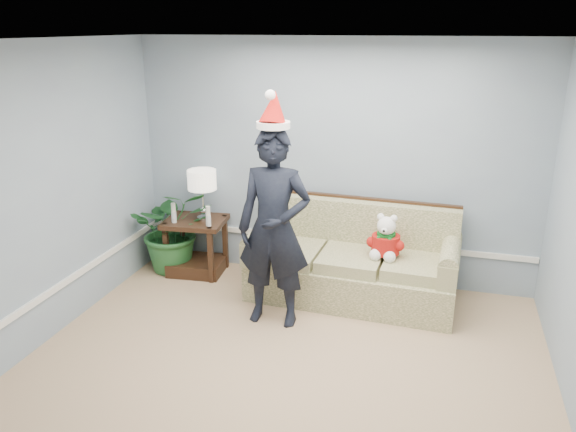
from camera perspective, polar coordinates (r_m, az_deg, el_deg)
The scene contains 10 objects.
room_shell at distance 3.94m, azimuth -2.68°, elevation -2.77°, with size 4.54×5.04×2.74m.
wainscot_trim at distance 5.72m, azimuth -10.07°, elevation -5.76°, with size 4.49×4.99×0.06m.
sofa at distance 6.10m, azimuth 6.62°, elevation -4.92°, with size 2.20×1.02×1.01m.
side_table at distance 6.74m, azimuth -9.25°, elevation -3.59°, with size 0.74×0.64×0.66m.
table_lamp at distance 6.47m, azimuth -8.73°, elevation 3.44°, with size 0.33×0.33×0.59m.
candle_pair at distance 6.42m, azimuth -9.84°, elevation 0.08°, with size 0.48×0.06×0.23m.
houseplant at distance 6.78m, azimuth -11.57°, elevation -1.29°, with size 0.93×0.80×1.03m, color #23602D.
man at distance 5.32m, azimuth -1.42°, elevation -1.30°, with size 0.71×0.46×1.94m, color black.
santa_hat at distance 5.07m, azimuth -1.46°, elevation 10.64°, with size 0.32×0.36×0.36m.
teddy_bear at distance 5.83m, azimuth 9.90°, elevation -2.59°, with size 0.32×0.34×0.47m.
Camera 1 is at (1.18, -3.47, 2.80)m, focal length 35.00 mm.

